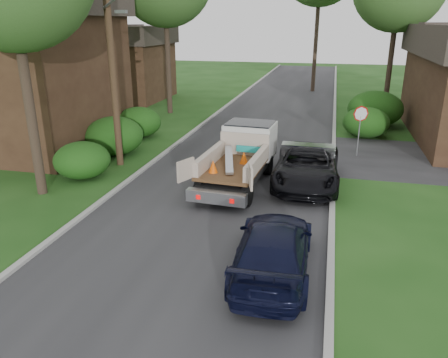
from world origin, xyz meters
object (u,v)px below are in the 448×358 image
Objects in this scene: flatbed_truck at (244,151)px; house_left_near at (14,63)px; black_pickup at (307,166)px; navy_suv at (273,248)px; stop_sign at (360,120)px; house_left_far at (122,62)px; utility_pole at (111,48)px.

house_left_near is at bearing 172.45° from flatbed_truck.
navy_suv is at bearing -94.31° from black_pickup.
flatbed_truck is (-4.79, -4.51, -0.59)m from stop_sign.
flatbed_truck is at bearing -136.78° from stop_sign.
house_left_far is 24.17m from black_pickup.
house_left_near is 13.03m from flatbed_truck.
house_left_near reaches higher than flatbed_truck.
utility_pole is 1.70× the size of flatbed_truck.
house_left_near is at bearing 162.80° from utility_pole.
navy_suv is (2.19, -6.99, -0.50)m from flatbed_truck.
house_left_far reaches higher than flatbed_truck.
utility_pole reaches higher than house_left_near.
black_pickup is at bearing -115.86° from stop_sign.
stop_sign is 0.46× the size of black_pickup.
house_left_near is (-6.52, 2.02, -0.89)m from utility_pole.
black_pickup is at bearing -95.39° from navy_suv.
navy_suv is at bearing -56.69° from house_left_far.
house_left_far reaches higher than stop_sign.
navy_suv is (14.60, -9.50, -3.59)m from house_left_near.
flatbed_truck is (13.91, -17.51, -1.87)m from house_left_far.
utility_pole reaches higher than flatbed_truck.
flatbed_truck is 2.65m from black_pickup.
flatbed_truck is at bearing 179.23° from black_pickup.
black_pickup is (2.61, 0.01, -0.43)m from flatbed_truck.
black_pickup is 7.01m from navy_suv.
house_left_near is (-17.20, -2.00, 2.50)m from stop_sign.
house_left_near is 15.12m from house_left_far.
house_left_near reaches higher than stop_sign.
utility_pole is at bearing -159.38° from stop_sign.
house_left_far is at bearing 145.19° from stop_sign.
black_pickup is at bearing -3.24° from utility_pole.
house_left_far is at bearing 132.33° from flatbed_truck.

